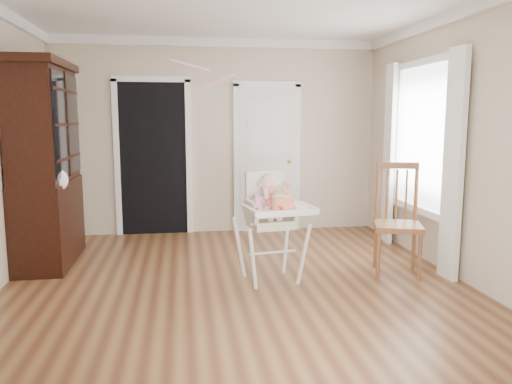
{
  "coord_description": "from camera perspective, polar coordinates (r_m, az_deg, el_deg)",
  "views": [
    {
      "loc": [
        -0.5,
        -4.55,
        1.62
      ],
      "look_at": [
        0.19,
        0.11,
        0.92
      ],
      "focal_mm": 35.0,
      "sensor_mm": 36.0,
      "label": 1
    }
  ],
  "objects": [
    {
      "name": "floor",
      "position": [
        4.86,
        -2.04,
        -11.0
      ],
      "size": [
        5.0,
        5.0,
        0.0
      ],
      "primitive_type": "plane",
      "color": "#532F1C",
      "rests_on": "ground"
    },
    {
      "name": "wall_back",
      "position": [
        7.08,
        -4.38,
        6.27
      ],
      "size": [
        4.5,
        0.0,
        4.5
      ],
      "primitive_type": "plane",
      "rotation": [
        1.57,
        0.0,
        0.0
      ],
      "color": "beige",
      "rests_on": "floor"
    },
    {
      "name": "wall_right",
      "position": [
        5.33,
        22.78,
        4.92
      ],
      "size": [
        0.0,
        5.0,
        5.0
      ],
      "primitive_type": "plane",
      "rotation": [
        1.57,
        0.0,
        -1.57
      ],
      "color": "beige",
      "rests_on": "floor"
    },
    {
      "name": "crown_molding",
      "position": [
        4.69,
        -2.22,
        21.03
      ],
      "size": [
        4.5,
        5.0,
        0.12
      ],
      "primitive_type": null,
      "color": "white",
      "rests_on": "ceiling"
    },
    {
      "name": "doorway",
      "position": [
        7.07,
        -11.66,
        4.16
      ],
      "size": [
        1.06,
        0.05,
        2.22
      ],
      "color": "black",
      "rests_on": "wall_back"
    },
    {
      "name": "closet_door",
      "position": [
        7.16,
        1.28,
        3.71
      ],
      "size": [
        0.96,
        0.09,
        2.13
      ],
      "color": "white",
      "rests_on": "wall_back"
    },
    {
      "name": "window_right",
      "position": [
        6.0,
        18.21,
        4.88
      ],
      "size": [
        0.13,
        1.84,
        2.3
      ],
      "color": "white",
      "rests_on": "wall_right"
    },
    {
      "name": "high_chair",
      "position": [
        4.92,
        1.71,
        -2.48
      ],
      "size": [
        0.74,
        0.87,
        1.11
      ],
      "rotation": [
        0.0,
        0.0,
        0.16
      ],
      "color": "white",
      "rests_on": "floor"
    },
    {
      "name": "baby",
      "position": [
        4.92,
        1.63,
        -0.74
      ],
      "size": [
        0.33,
        0.24,
        0.46
      ],
      "rotation": [
        0.0,
        0.0,
        0.16
      ],
      "color": "beige",
      "rests_on": "high_chair"
    },
    {
      "name": "cake",
      "position": [
        4.67,
        3.1,
        -1.23
      ],
      "size": [
        0.28,
        0.28,
        0.13
      ],
      "color": "silver",
      "rests_on": "high_chair"
    },
    {
      "name": "sippy_cup",
      "position": [
        4.69,
        0.17,
        -1.05
      ],
      "size": [
        0.07,
        0.07,
        0.17
      ],
      "rotation": [
        0.0,
        0.0,
        0.16
      ],
      "color": "pink",
      "rests_on": "high_chair"
    },
    {
      "name": "china_cabinet",
      "position": [
        5.94,
        -22.88,
        2.95
      ],
      "size": [
        0.59,
        1.32,
        2.23
      ],
      "color": "black",
      "rests_on": "floor"
    },
    {
      "name": "dining_chair",
      "position": [
        5.42,
        15.86,
        -3.37
      ],
      "size": [
        0.59,
        0.59,
        1.15
      ],
      "rotation": [
        0.0,
        0.0,
        -0.31
      ],
      "color": "brown",
      "rests_on": "floor"
    },
    {
      "name": "streamer",
      "position": [
        5.35,
        -7.6,
        14.2
      ],
      "size": [
        0.41,
        0.31,
        0.15
      ],
      "primitive_type": null,
      "rotation": [
        0.26,
        0.0,
        0.95
      ],
      "color": "pink",
      "rests_on": "ceiling"
    }
  ]
}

